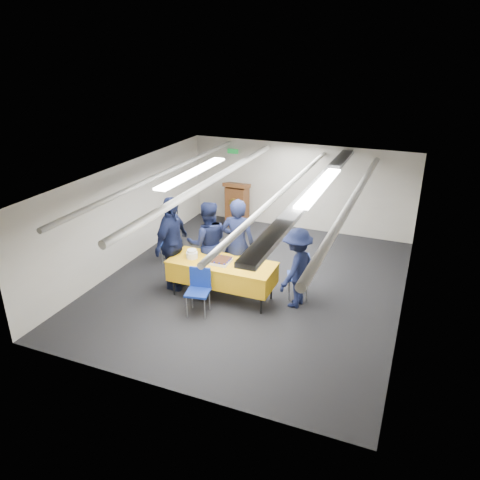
{
  "coord_description": "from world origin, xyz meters",
  "views": [
    {
      "loc": [
        3.06,
        -8.15,
        4.71
      ],
      "look_at": [
        -0.19,
        -0.2,
        1.05
      ],
      "focal_mm": 35.0,
      "sensor_mm": 36.0,
      "label": 1
    }
  ],
  "objects_px": {
    "sailor_d": "(296,268)",
    "chair_near": "(199,286)",
    "sailor_b": "(208,243)",
    "sailor_c": "(172,244)",
    "podium": "(237,204)",
    "sheet_cake": "(218,260)",
    "chair_left": "(170,238)",
    "serving_table": "(222,272)",
    "sailor_a": "(238,244)",
    "chair_right": "(303,272)"
  },
  "relations": [
    {
      "from": "sheet_cake",
      "to": "podium",
      "type": "relative_size",
      "value": 0.39
    },
    {
      "from": "serving_table",
      "to": "sailor_b",
      "type": "relative_size",
      "value": 1.18
    },
    {
      "from": "sailor_a",
      "to": "sheet_cake",
      "type": "bearing_deg",
      "value": 65.98
    },
    {
      "from": "chair_near",
      "to": "sailor_c",
      "type": "distance_m",
      "value": 1.23
    },
    {
      "from": "chair_near",
      "to": "chair_left",
      "type": "distance_m",
      "value": 2.44
    },
    {
      "from": "chair_near",
      "to": "podium",
      "type": "bearing_deg",
      "value": 103.63
    },
    {
      "from": "sailor_a",
      "to": "chair_near",
      "type": "bearing_deg",
      "value": 68.79
    },
    {
      "from": "serving_table",
      "to": "chair_left",
      "type": "relative_size",
      "value": 2.41
    },
    {
      "from": "serving_table",
      "to": "chair_left",
      "type": "distance_m",
      "value": 2.16
    },
    {
      "from": "sailor_b",
      "to": "sheet_cake",
      "type": "bearing_deg",
      "value": 101.6
    },
    {
      "from": "chair_left",
      "to": "chair_near",
      "type": "bearing_deg",
      "value": -47.43
    },
    {
      "from": "sailor_b",
      "to": "sailor_c",
      "type": "distance_m",
      "value": 0.73
    },
    {
      "from": "sailor_a",
      "to": "chair_right",
      "type": "bearing_deg",
      "value": 174.63
    },
    {
      "from": "chair_left",
      "to": "sailor_a",
      "type": "relative_size",
      "value": 0.46
    },
    {
      "from": "chair_left",
      "to": "sailor_c",
      "type": "height_order",
      "value": "sailor_c"
    },
    {
      "from": "sailor_b",
      "to": "sailor_c",
      "type": "height_order",
      "value": "sailor_c"
    },
    {
      "from": "chair_left",
      "to": "sailor_a",
      "type": "distance_m",
      "value": 2.06
    },
    {
      "from": "sailor_d",
      "to": "sailor_c",
      "type": "bearing_deg",
      "value": -73.25
    },
    {
      "from": "sheet_cake",
      "to": "chair_near",
      "type": "relative_size",
      "value": 0.56
    },
    {
      "from": "chair_near",
      "to": "chair_right",
      "type": "bearing_deg",
      "value": 37.93
    },
    {
      "from": "podium",
      "to": "sailor_b",
      "type": "relative_size",
      "value": 0.7
    },
    {
      "from": "sheet_cake",
      "to": "sailor_c",
      "type": "relative_size",
      "value": 0.25
    },
    {
      "from": "sailor_b",
      "to": "sailor_d",
      "type": "relative_size",
      "value": 1.13
    },
    {
      "from": "sailor_c",
      "to": "sailor_d",
      "type": "height_order",
      "value": "sailor_c"
    },
    {
      "from": "serving_table",
      "to": "podium",
      "type": "distance_m",
      "value": 3.98
    },
    {
      "from": "sheet_cake",
      "to": "sailor_b",
      "type": "relative_size",
      "value": 0.27
    },
    {
      "from": "podium",
      "to": "sailor_a",
      "type": "distance_m",
      "value": 3.51
    },
    {
      "from": "sheet_cake",
      "to": "chair_left",
      "type": "distance_m",
      "value": 2.14
    },
    {
      "from": "chair_right",
      "to": "chair_left",
      "type": "height_order",
      "value": "same"
    },
    {
      "from": "sheet_cake",
      "to": "sailor_b",
      "type": "xyz_separation_m",
      "value": [
        -0.47,
        0.51,
        0.08
      ]
    },
    {
      "from": "chair_left",
      "to": "sailor_b",
      "type": "bearing_deg",
      "value": -27.46
    },
    {
      "from": "chair_near",
      "to": "sailor_b",
      "type": "height_order",
      "value": "sailor_b"
    },
    {
      "from": "sailor_a",
      "to": "sailor_c",
      "type": "height_order",
      "value": "sailor_c"
    },
    {
      "from": "sailor_d",
      "to": "chair_near",
      "type": "bearing_deg",
      "value": -48.85
    },
    {
      "from": "sheet_cake",
      "to": "chair_right",
      "type": "bearing_deg",
      "value": 23.3
    },
    {
      "from": "sheet_cake",
      "to": "chair_right",
      "type": "relative_size",
      "value": 0.56
    },
    {
      "from": "chair_left",
      "to": "sailor_c",
      "type": "relative_size",
      "value": 0.45
    },
    {
      "from": "podium",
      "to": "sheet_cake",
      "type": "bearing_deg",
      "value": -72.72
    },
    {
      "from": "sailor_a",
      "to": "sailor_c",
      "type": "xyz_separation_m",
      "value": [
        -1.21,
        -0.53,
        0.02
      ]
    },
    {
      "from": "chair_near",
      "to": "sailor_c",
      "type": "height_order",
      "value": "sailor_c"
    },
    {
      "from": "chair_near",
      "to": "sailor_b",
      "type": "xyz_separation_m",
      "value": [
        -0.36,
        1.13,
        0.36
      ]
    },
    {
      "from": "chair_near",
      "to": "chair_right",
      "type": "distance_m",
      "value": 2.07
    },
    {
      "from": "podium",
      "to": "chair_left",
      "type": "relative_size",
      "value": 1.44
    },
    {
      "from": "sheet_cake",
      "to": "sailor_a",
      "type": "relative_size",
      "value": 0.26
    },
    {
      "from": "chair_right",
      "to": "sailor_a",
      "type": "bearing_deg",
      "value": -177.21
    },
    {
      "from": "sailor_a",
      "to": "chair_left",
      "type": "bearing_deg",
      "value": -25.25
    },
    {
      "from": "chair_near",
      "to": "chair_left",
      "type": "xyz_separation_m",
      "value": [
        -1.65,
        1.8,
        0.0
      ]
    },
    {
      "from": "sailor_a",
      "to": "sailor_b",
      "type": "relative_size",
      "value": 1.06
    },
    {
      "from": "chair_near",
      "to": "sailor_d",
      "type": "distance_m",
      "value": 1.85
    },
    {
      "from": "serving_table",
      "to": "sailor_c",
      "type": "bearing_deg",
      "value": 178.85
    }
  ]
}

